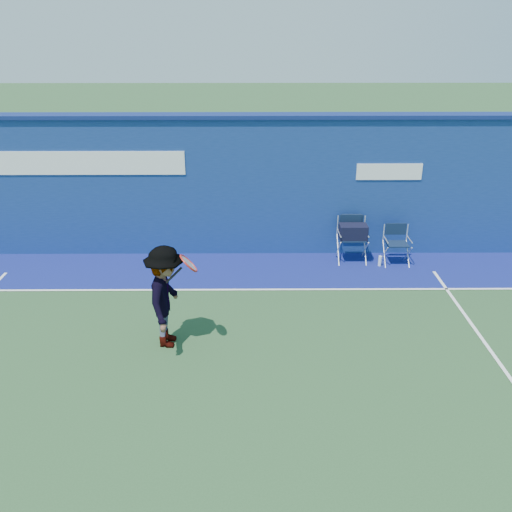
{
  "coord_description": "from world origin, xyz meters",
  "views": [
    {
      "loc": [
        0.67,
        -6.27,
        4.92
      ],
      "look_at": [
        0.74,
        2.6,
        1.0
      ],
      "focal_mm": 38.0,
      "sensor_mm": 36.0,
      "label": 1
    }
  ],
  "objects_px": {
    "directors_chair_left": "(352,243)",
    "directors_chair_right": "(396,252)",
    "tennis_player": "(166,297)",
    "water_bottle": "(380,261)"
  },
  "relations": [
    {
      "from": "directors_chair_left",
      "to": "tennis_player",
      "type": "relative_size",
      "value": 0.58
    },
    {
      "from": "directors_chair_left",
      "to": "directors_chair_right",
      "type": "relative_size",
      "value": 1.17
    },
    {
      "from": "directors_chair_right",
      "to": "tennis_player",
      "type": "relative_size",
      "value": 0.5
    },
    {
      "from": "directors_chair_left",
      "to": "water_bottle",
      "type": "distance_m",
      "value": 0.71
    },
    {
      "from": "directors_chair_left",
      "to": "tennis_player",
      "type": "height_order",
      "value": "tennis_player"
    },
    {
      "from": "directors_chair_right",
      "to": "tennis_player",
      "type": "bearing_deg",
      "value": -145.11
    },
    {
      "from": "directors_chair_right",
      "to": "water_bottle",
      "type": "relative_size",
      "value": 3.67
    },
    {
      "from": "directors_chair_left",
      "to": "tennis_player",
      "type": "xyz_separation_m",
      "value": [
        -3.53,
        -3.27,
        0.43
      ]
    },
    {
      "from": "directors_chair_left",
      "to": "directors_chair_right",
      "type": "distance_m",
      "value": 0.97
    },
    {
      "from": "tennis_player",
      "to": "directors_chair_left",
      "type": "bearing_deg",
      "value": 42.73
    }
  ]
}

